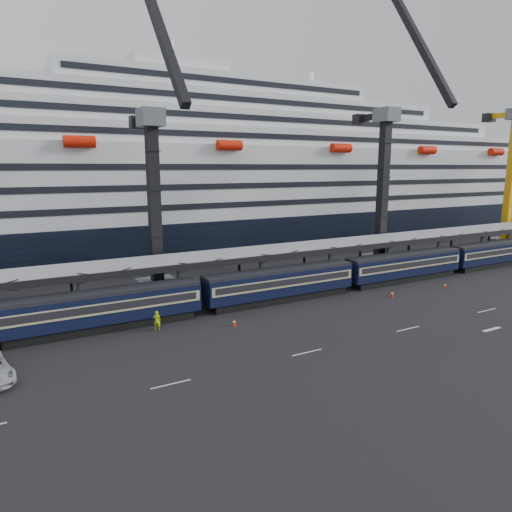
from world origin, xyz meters
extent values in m
plane|color=black|center=(0.00, 0.00, 0.00)|extent=(260.00, 260.00, 0.00)
cube|color=beige|center=(-26.00, -4.00, 0.01)|extent=(3.00, 0.15, 0.02)
cube|color=beige|center=(-14.00, -4.00, 0.01)|extent=(3.00, 0.15, 0.02)
cube|color=beige|center=(-2.00, -4.00, 0.01)|extent=(3.00, 0.15, 0.02)
cube|color=beige|center=(10.00, -4.00, 0.01)|extent=(3.00, 0.15, 0.02)
cube|color=beige|center=(5.00, -8.00, 0.01)|extent=(2.50, 0.40, 0.02)
cube|color=black|center=(-28.00, 10.00, 0.45)|extent=(17.48, 2.40, 0.90)
cube|color=black|center=(-28.00, 10.00, 2.25)|extent=(19.00, 2.80, 2.70)
cube|color=tan|center=(-28.00, 10.00, 2.55)|extent=(18.62, 2.92, 1.05)
cube|color=black|center=(-28.00, 10.00, 2.60)|extent=(17.86, 2.98, 0.70)
cube|color=black|center=(-28.00, 10.00, 3.75)|extent=(19.00, 2.50, 0.35)
cube|color=black|center=(-8.00, 10.00, 0.45)|extent=(17.48, 2.40, 0.90)
cube|color=black|center=(-8.00, 10.00, 2.25)|extent=(19.00, 2.80, 2.70)
cube|color=tan|center=(-8.00, 10.00, 2.55)|extent=(18.62, 2.92, 1.05)
cube|color=black|center=(-8.00, 10.00, 2.60)|extent=(17.86, 2.98, 0.70)
cube|color=black|center=(-8.00, 10.00, 3.75)|extent=(19.00, 2.50, 0.35)
cube|color=black|center=(12.00, 10.00, 0.45)|extent=(17.48, 2.40, 0.90)
cube|color=black|center=(12.00, 10.00, 2.25)|extent=(19.00, 2.80, 2.70)
cube|color=tan|center=(12.00, 10.00, 2.55)|extent=(18.62, 2.92, 1.05)
cube|color=black|center=(12.00, 10.00, 2.60)|extent=(17.86, 2.98, 0.70)
cube|color=black|center=(12.00, 10.00, 3.75)|extent=(19.00, 2.50, 0.35)
cube|color=black|center=(32.00, 10.00, 0.45)|extent=(17.48, 2.40, 0.90)
cube|color=black|center=(32.00, 10.00, 2.25)|extent=(19.00, 2.80, 2.70)
cube|color=tan|center=(32.00, 10.00, 2.55)|extent=(18.62, 2.92, 1.05)
cube|color=black|center=(32.00, 10.00, 2.60)|extent=(17.86, 2.98, 0.70)
cube|color=black|center=(32.00, 10.00, 3.75)|extent=(19.00, 2.50, 0.35)
cube|color=gray|center=(0.00, 14.00, 5.40)|extent=(130.00, 6.00, 0.25)
cube|color=black|center=(0.00, 11.00, 5.10)|extent=(130.00, 0.25, 0.70)
cube|color=black|center=(0.00, 17.00, 5.10)|extent=(130.00, 0.25, 0.70)
cube|color=black|center=(-30.00, 11.20, 2.70)|extent=(0.25, 0.25, 5.40)
cube|color=black|center=(-30.00, 16.80, 2.70)|extent=(0.25, 0.25, 5.40)
cube|color=black|center=(-20.00, 11.20, 2.70)|extent=(0.25, 0.25, 5.40)
cube|color=black|center=(-20.00, 16.80, 2.70)|extent=(0.25, 0.25, 5.40)
cube|color=black|center=(-10.00, 11.20, 2.70)|extent=(0.25, 0.25, 5.40)
cube|color=black|center=(-10.00, 16.80, 2.70)|extent=(0.25, 0.25, 5.40)
cube|color=black|center=(0.00, 11.20, 2.70)|extent=(0.25, 0.25, 5.40)
cube|color=black|center=(0.00, 16.80, 2.70)|extent=(0.25, 0.25, 5.40)
cube|color=black|center=(10.00, 11.20, 2.70)|extent=(0.25, 0.25, 5.40)
cube|color=black|center=(10.00, 16.80, 2.70)|extent=(0.25, 0.25, 5.40)
cube|color=black|center=(20.00, 11.20, 2.70)|extent=(0.25, 0.25, 5.40)
cube|color=black|center=(20.00, 16.80, 2.70)|extent=(0.25, 0.25, 5.40)
cube|color=black|center=(30.00, 11.20, 2.70)|extent=(0.25, 0.25, 5.40)
cube|color=black|center=(30.00, 16.80, 2.70)|extent=(0.25, 0.25, 5.40)
cube|color=black|center=(40.00, 16.80, 2.70)|extent=(0.25, 0.25, 5.40)
cube|color=black|center=(0.00, 46.00, 3.50)|extent=(200.00, 28.00, 7.00)
cube|color=white|center=(0.00, 46.00, 13.00)|extent=(190.00, 26.88, 12.00)
cube|color=white|center=(0.00, 46.00, 20.50)|extent=(160.00, 24.64, 3.00)
cube|color=black|center=(0.00, 33.63, 20.50)|extent=(153.60, 0.12, 0.90)
cube|color=white|center=(0.00, 46.00, 23.50)|extent=(124.00, 21.84, 3.00)
cube|color=black|center=(0.00, 35.03, 23.50)|extent=(119.04, 0.12, 0.90)
cube|color=white|center=(0.00, 46.00, 26.50)|extent=(90.00, 19.04, 3.00)
cube|color=black|center=(0.00, 36.43, 26.50)|extent=(86.40, 0.12, 0.90)
cube|color=white|center=(0.00, 46.00, 29.50)|extent=(56.00, 16.24, 3.00)
cube|color=black|center=(0.00, 37.83, 29.50)|extent=(53.76, 0.12, 0.90)
cube|color=white|center=(-8.00, 46.00, 32.00)|extent=(16.00, 12.00, 2.50)
cylinder|color=white|center=(20.00, 46.00, 32.50)|extent=(2.80, 2.80, 3.00)
cylinder|color=red|center=(-26.00, 31.96, 18.80)|extent=(4.00, 1.60, 1.60)
cylinder|color=red|center=(-4.00, 31.96, 18.80)|extent=(4.00, 1.60, 1.60)
cylinder|color=red|center=(18.00, 31.96, 18.80)|extent=(4.00, 1.60, 1.60)
cylinder|color=red|center=(40.00, 31.96, 18.80)|extent=(4.00, 1.60, 1.60)
cylinder|color=red|center=(62.00, 31.96, 18.80)|extent=(4.00, 1.60, 1.60)
cube|color=#505258|center=(-20.00, 19.00, 1.00)|extent=(4.50, 4.50, 2.00)
cube|color=black|center=(-20.00, 19.00, 11.00)|extent=(1.30, 1.30, 18.00)
cube|color=#505258|center=(-20.00, 19.00, 21.00)|extent=(2.60, 3.20, 2.00)
cube|color=black|center=(-20.00, 13.21, 27.89)|extent=(0.90, 12.26, 14.37)
cube|color=black|center=(-20.00, 21.52, 21.00)|extent=(0.90, 5.04, 0.90)
cube|color=black|center=(-20.00, 24.04, 20.80)|extent=(2.20, 1.60, 1.60)
cube|color=#505258|center=(15.00, 18.00, 1.00)|extent=(4.50, 4.50, 2.00)
cube|color=black|center=(15.00, 18.00, 12.00)|extent=(1.30, 1.30, 20.00)
cube|color=#505258|center=(15.00, 18.00, 23.00)|extent=(2.60, 3.20, 2.00)
cube|color=black|center=(15.00, 12.26, 31.19)|extent=(0.90, 12.21, 16.90)
cube|color=black|center=(15.00, 20.80, 23.00)|extent=(0.90, 5.60, 0.90)
cube|color=black|center=(15.00, 23.60, 22.80)|extent=(2.20, 1.60, 1.60)
cube|color=#505258|center=(48.00, 19.00, 1.00)|extent=(4.50, 4.50, 2.00)
cube|color=#ED9F0D|center=(48.00, 19.00, 13.00)|extent=(1.30, 1.30, 22.00)
cube|color=#ED9F0D|center=(48.00, 21.80, 25.00)|extent=(0.90, 5.60, 0.90)
cube|color=black|center=(48.00, 24.60, 24.80)|extent=(2.20, 1.60, 1.60)
imported|color=#B8D50B|center=(-23.57, 7.50, 0.96)|extent=(0.83, 0.71, 1.92)
cube|color=red|center=(-16.51, 4.98, 0.02)|extent=(0.39, 0.39, 0.04)
cone|color=red|center=(-16.51, 4.98, 0.41)|extent=(0.33, 0.33, 0.74)
cylinder|color=white|center=(-16.51, 4.98, 0.41)|extent=(0.28, 0.28, 0.12)
cube|color=red|center=(4.86, 5.01, 0.02)|extent=(0.41, 0.41, 0.04)
cone|color=red|center=(4.86, 5.01, 0.44)|extent=(0.35, 0.35, 0.79)
cylinder|color=white|center=(4.86, 5.01, 0.44)|extent=(0.29, 0.29, 0.13)
cube|color=red|center=(13.94, 4.72, 0.02)|extent=(0.35, 0.35, 0.04)
cone|color=red|center=(13.94, 4.72, 0.36)|extent=(0.29, 0.29, 0.66)
cylinder|color=white|center=(13.94, 4.72, 0.36)|extent=(0.25, 0.25, 0.11)
camera|label=1|loc=(-35.31, -33.89, 15.52)|focal=32.00mm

